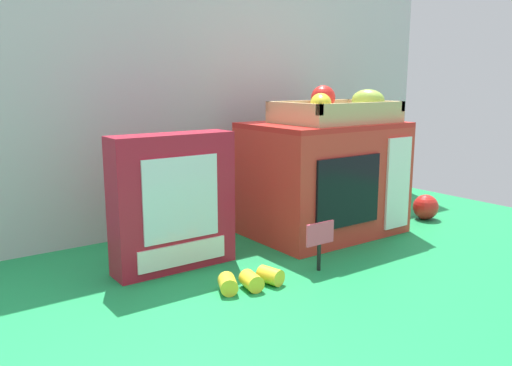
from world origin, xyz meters
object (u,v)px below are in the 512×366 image
food_groups_crate (336,111)px  price_sign (320,239)px  loose_toy_banana (250,280)px  toy_microwave (323,178)px  loose_toy_apple (426,207)px  cookie_set_box (173,202)px

food_groups_crate → price_sign: 0.37m
food_groups_crate → loose_toy_banana: (-0.38, -0.18, -0.29)m
food_groups_crate → price_sign: (-0.21, -0.18, -0.24)m
toy_microwave → loose_toy_banana: size_ratio=2.79×
food_groups_crate → loose_toy_apple: size_ratio=4.12×
loose_toy_apple → toy_microwave: bearing=166.6°
loose_toy_apple → food_groups_crate: bearing=168.5°
food_groups_crate → loose_toy_banana: food_groups_crate is taller
toy_microwave → cookie_set_box: size_ratio=1.34×
toy_microwave → loose_toy_apple: 0.34m
toy_microwave → loose_toy_apple: toy_microwave is taller
loose_toy_banana → loose_toy_apple: (0.67, 0.12, 0.02)m
toy_microwave → loose_toy_banana: bearing=-151.5°
food_groups_crate → loose_toy_apple: food_groups_crate is taller
food_groups_crate → toy_microwave: bearing=145.2°
food_groups_crate → cookie_set_box: size_ratio=1.03×
loose_toy_apple → cookie_set_box: bearing=175.3°
loose_toy_banana → price_sign: bearing=-1.8°
toy_microwave → food_groups_crate: (0.02, -0.02, 0.17)m
food_groups_crate → cookie_set_box: food_groups_crate is taller
toy_microwave → price_sign: (-0.19, -0.20, -0.07)m
cookie_set_box → loose_toy_banana: 0.22m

